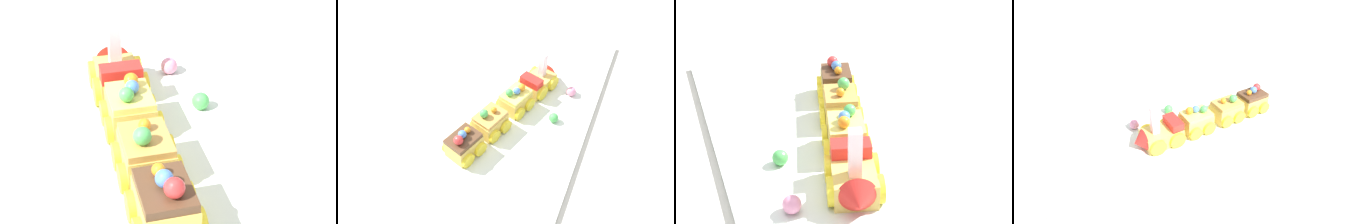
% 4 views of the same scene
% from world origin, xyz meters
% --- Properties ---
extents(ground_plane, '(10.00, 10.00, 0.00)m').
position_xyz_m(ground_plane, '(0.00, 0.00, 0.00)').
color(ground_plane, beige).
extents(display_board, '(0.81, 0.36, 0.01)m').
position_xyz_m(display_board, '(0.00, 0.00, 0.01)').
color(display_board, silver).
rests_on(display_board, ground_plane).
extents(cake_train_locomotive, '(0.13, 0.10, 0.11)m').
position_xyz_m(cake_train_locomotive, '(0.13, -0.02, 0.04)').
color(cake_train_locomotive, '#E0BC56').
rests_on(cake_train_locomotive, display_board).
extents(cake_car_lemon, '(0.09, 0.09, 0.07)m').
position_xyz_m(cake_car_lemon, '(0.03, 0.01, 0.04)').
color(cake_car_lemon, '#E0BC56').
rests_on(cake_car_lemon, display_board).
extents(cake_car_caramel, '(0.09, 0.09, 0.07)m').
position_xyz_m(cake_car_caramel, '(-0.06, 0.04, 0.04)').
color(cake_car_caramel, '#E0BC56').
rests_on(cake_car_caramel, display_board).
extents(cake_car_chocolate, '(0.09, 0.09, 0.08)m').
position_xyz_m(cake_car_chocolate, '(-0.15, 0.06, 0.04)').
color(cake_car_chocolate, '#E0BC56').
rests_on(cake_car_chocolate, display_board).
extents(gumball_green, '(0.02, 0.02, 0.02)m').
position_xyz_m(gumball_green, '(0.03, -0.09, 0.02)').
color(gumball_green, '#4CBC56').
rests_on(gumball_green, display_board).
extents(gumball_pink, '(0.03, 0.03, 0.03)m').
position_xyz_m(gumball_pink, '(0.14, -0.11, 0.02)').
color(gumball_pink, pink).
rests_on(gumball_pink, display_board).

